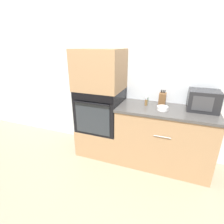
% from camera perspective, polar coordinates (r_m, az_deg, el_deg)
% --- Properties ---
extents(ground_plane, '(12.00, 12.00, 0.00)m').
position_cam_1_polar(ground_plane, '(2.84, 0.69, -16.75)').
color(ground_plane, gray).
extents(wall_back, '(8.00, 0.05, 2.50)m').
position_cam_1_polar(wall_back, '(2.88, 5.21, 11.17)').
color(wall_back, silver).
rests_on(wall_back, ground_plane).
extents(oven_cabinet_base, '(0.69, 0.60, 0.44)m').
position_cam_1_polar(oven_cabinet_base, '(3.06, -3.49, -8.79)').
color(oven_cabinet_base, '#A87F56').
rests_on(oven_cabinet_base, ground_plane).
extents(wall_oven, '(0.67, 0.64, 0.66)m').
position_cam_1_polar(wall_oven, '(2.82, -3.77, 0.88)').
color(wall_oven, black).
rests_on(wall_oven, oven_cabinet_base).
extents(oven_cabinet_upper, '(0.69, 0.60, 0.60)m').
position_cam_1_polar(oven_cabinet_upper, '(2.67, -4.07, 13.61)').
color(oven_cabinet_upper, '#A87F56').
rests_on(oven_cabinet_upper, wall_oven).
extents(counter_unit, '(1.36, 0.63, 0.91)m').
position_cam_1_polar(counter_unit, '(2.73, 16.38, -7.97)').
color(counter_unit, '#A87F56').
rests_on(counter_unit, ground_plane).
extents(microwave, '(0.39, 0.31, 0.28)m').
position_cam_1_polar(microwave, '(2.64, 27.67, 3.33)').
color(microwave, '#232326').
rests_on(microwave, counter_unit).
extents(knife_block, '(0.10, 0.12, 0.22)m').
position_cam_1_polar(knife_block, '(2.70, 16.12, 4.22)').
color(knife_block, brown).
rests_on(knife_block, counter_unit).
extents(bowl, '(0.15, 0.15, 0.05)m').
position_cam_1_polar(bowl, '(2.48, 16.18, 1.21)').
color(bowl, white).
rests_on(bowl, counter_unit).
extents(condiment_jar_near, '(0.04, 0.04, 0.11)m').
position_cam_1_polar(condiment_jar_near, '(2.61, 11.09, 3.34)').
color(condiment_jar_near, brown).
rests_on(condiment_jar_near, counter_unit).
extents(condiment_jar_mid, '(0.05, 0.05, 0.09)m').
position_cam_1_polar(condiment_jar_mid, '(2.79, 11.25, 4.19)').
color(condiment_jar_mid, '#427047').
rests_on(condiment_jar_mid, counter_unit).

